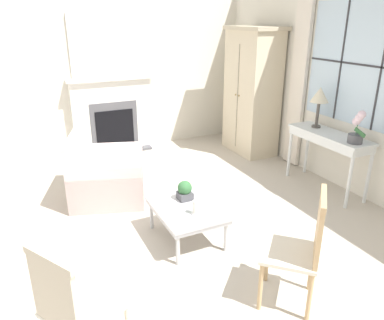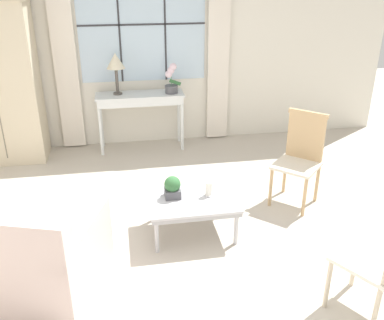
# 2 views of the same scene
# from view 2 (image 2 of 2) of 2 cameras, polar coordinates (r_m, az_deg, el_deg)

# --- Properties ---
(ground_plane) EXTENTS (14.00, 14.00, 0.00)m
(ground_plane) POSITION_cam_2_polar(r_m,az_deg,el_deg) (3.88, -2.42, -13.79)
(ground_plane) COLOR #BCB2A3
(wall_back_windowed) EXTENTS (7.20, 0.14, 2.80)m
(wall_back_windowed) POSITION_cam_2_polar(r_m,az_deg,el_deg) (6.15, -6.55, 14.90)
(wall_back_windowed) COLOR silver
(wall_back_windowed) RESTS_ON ground_plane
(console_table) EXTENTS (1.20, 0.41, 0.80)m
(console_table) POSITION_cam_2_polar(r_m,az_deg,el_deg) (6.02, -6.94, 7.88)
(console_table) COLOR silver
(console_table) RESTS_ON ground_plane
(table_lamp) EXTENTS (0.25, 0.25, 0.56)m
(table_lamp) POSITION_cam_2_polar(r_m,az_deg,el_deg) (5.91, -10.16, 12.68)
(table_lamp) COLOR #4C4742
(table_lamp) RESTS_ON console_table
(potted_orchid) EXTENTS (0.23, 0.18, 0.41)m
(potted_orchid) POSITION_cam_2_polar(r_m,az_deg,el_deg) (5.95, -2.78, 10.51)
(potted_orchid) COLOR #4C4C51
(potted_orchid) RESTS_ON console_table
(armchair_upholstered) EXTENTS (1.20, 1.16, 0.85)m
(armchair_upholstered) POSITION_cam_2_polar(r_m,az_deg,el_deg) (3.73, -20.24, -11.83)
(armchair_upholstered) COLOR beige
(armchair_upholstered) RESTS_ON ground_plane
(side_chair_wooden) EXTENTS (0.62, 0.62, 1.01)m
(side_chair_wooden) POSITION_cam_2_polar(r_m,az_deg,el_deg) (4.74, 14.31, 0.90)
(side_chair_wooden) COLOR beige
(side_chair_wooden) RESTS_ON ground_plane
(coffee_table) EXTENTS (0.84, 0.63, 0.38)m
(coffee_table) POSITION_cam_2_polar(r_m,az_deg,el_deg) (4.12, 0.01, -5.65)
(coffee_table) COLOR #BCBCC1
(coffee_table) RESTS_ON ground_plane
(potted_plant_small) EXTENTS (0.16, 0.16, 0.22)m
(potted_plant_small) POSITION_cam_2_polar(r_m,az_deg,el_deg) (4.07, -2.62, -3.63)
(potted_plant_small) COLOR #4C4C51
(potted_plant_small) RESTS_ON coffee_table
(pillar_candle) EXTENTS (0.09, 0.09, 0.16)m
(pillar_candle) POSITION_cam_2_polar(r_m,az_deg,el_deg) (4.11, 2.24, -3.92)
(pillar_candle) COLOR silver
(pillar_candle) RESTS_ON coffee_table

